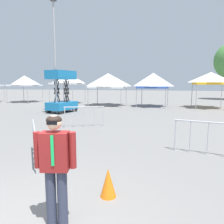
# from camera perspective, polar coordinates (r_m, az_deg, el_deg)

# --- Properties ---
(canopy_tent_behind_right) EXTENTS (3.14, 3.14, 3.22)m
(canopy_tent_behind_right) POSITION_cam_1_polar(r_m,az_deg,el_deg) (27.94, -22.57, 7.78)
(canopy_tent_behind_right) COLOR #9E9EA3
(canopy_tent_behind_right) RESTS_ON ground
(canopy_tent_far_left) EXTENTS (3.27, 3.27, 3.37)m
(canopy_tent_far_left) POSITION_cam_1_polar(r_m,az_deg,el_deg) (24.50, -11.99, 8.71)
(canopy_tent_far_left) COLOR #9E9EA3
(canopy_tent_far_left) RESTS_ON ground
(canopy_tent_far_right) EXTENTS (3.57, 3.57, 3.29)m
(canopy_tent_far_right) POSITION_cam_1_polar(r_m,az_deg,el_deg) (21.70, -1.06, 8.45)
(canopy_tent_far_right) COLOR #9E9EA3
(canopy_tent_far_right) RESTS_ON ground
(canopy_tent_center) EXTENTS (3.03, 3.03, 3.28)m
(canopy_tent_center) POSITION_cam_1_polar(r_m,az_deg,el_deg) (21.14, 11.07, 8.32)
(canopy_tent_center) COLOR #9E9EA3
(canopy_tent_center) RESTS_ON ground
(canopy_tent_behind_left) EXTENTS (2.96, 2.96, 3.29)m
(canopy_tent_behind_left) POSITION_cam_1_polar(r_m,az_deg,el_deg) (21.43, 25.17, 8.23)
(canopy_tent_behind_left) COLOR #9E9EA3
(canopy_tent_behind_left) RESTS_ON ground
(scissor_lift) EXTENTS (1.88, 2.55, 3.25)m
(scissor_lift) POSITION_cam_1_polar(r_m,az_deg,el_deg) (17.03, -13.42, 3.38)
(scissor_lift) COLOR black
(scissor_lift) RESTS_ON ground
(person_foreground) EXTENTS (0.64, 0.33, 1.78)m
(person_foreground) POSITION_cam_1_polar(r_m,az_deg,el_deg) (3.44, -15.05, -13.16)
(person_foreground) COLOR #33384C
(person_foreground) RESTS_ON ground
(light_pole_near_lift) EXTENTS (0.36, 0.36, 8.28)m
(light_pole_near_lift) POSITION_cam_1_polar(r_m,az_deg,el_deg) (16.47, -15.23, 15.99)
(light_pole_near_lift) COLOR #9E9EA3
(light_pole_near_lift) RESTS_ON ground
(crowd_barrier_near_person) EXTENTS (1.29, 1.72, 1.08)m
(crowd_barrier_near_person) POSITION_cam_1_polar(r_m,az_deg,el_deg) (6.52, -20.30, -6.04)
(crowd_barrier_near_person) COLOR #B7BABF
(crowd_barrier_near_person) RESTS_ON ground
(crowd_barrier_by_lift) EXTENTS (1.91, 0.96, 1.08)m
(crowd_barrier_by_lift) POSITION_cam_1_polar(r_m,az_deg,el_deg) (11.09, -7.52, -0.13)
(crowd_barrier_by_lift) COLOR #B7BABF
(crowd_barrier_by_lift) RESTS_ON ground
(crowd_barrier_mid_lot) EXTENTS (2.07, 0.48, 1.08)m
(crowd_barrier_mid_lot) POSITION_cam_1_polar(r_m,az_deg,el_deg) (7.28, 24.62, -4.85)
(crowd_barrier_mid_lot) COLOR #B7BABF
(crowd_barrier_mid_lot) RESTS_ON ground
(traffic_cone_lot_center) EXTENTS (0.32, 0.32, 0.59)m
(traffic_cone_lot_center) POSITION_cam_1_polar(r_m,az_deg,el_deg) (4.41, -1.04, -18.56)
(traffic_cone_lot_center) COLOR orange
(traffic_cone_lot_center) RESTS_ON ground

